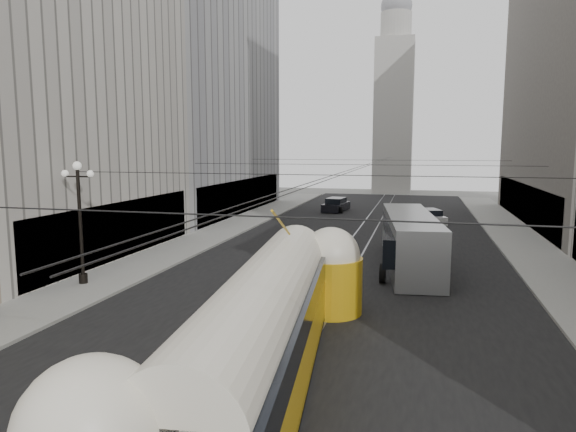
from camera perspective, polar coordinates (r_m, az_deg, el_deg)
The scene contains 13 objects.
road at distance 38.20m, azimuth 7.60°, elevation -3.34°, with size 20.00×85.00×0.02m, color black.
sidewalk_left at distance 44.49m, azimuth -7.37°, elevation -1.67°, with size 4.00×72.00×0.15m, color gray.
sidewalk_right at distance 42.07m, azimuth 24.67°, elevation -2.85°, with size 4.00×72.00×0.15m, color gray.
rail_left at distance 38.29m, azimuth 6.48°, elevation -3.29°, with size 0.12×85.00×0.04m, color gray.
rail_right at distance 38.12m, azimuth 8.72°, elevation -3.38°, with size 0.12×85.00×0.04m, color gray.
building_left_far at distance 58.53m, azimuth -10.64°, elevation 14.47°, with size 12.60×28.60×28.60m.
distant_tower at distance 85.21m, azimuth 11.70°, elevation 12.71°, with size 6.00×6.00×31.36m.
lamppost_left_mid at distance 28.59m, azimuth -22.12°, elevation 0.07°, with size 1.86×0.44×6.37m.
catenary at distance 36.51m, azimuth 7.76°, elevation 5.46°, with size 25.00×72.00×0.23m.
streetcar at distance 15.90m, azimuth -2.62°, elevation -12.03°, with size 4.33×17.49×3.85m.
city_bus at distance 31.94m, azimuth 13.40°, elevation -2.44°, with size 4.09×12.85×3.20m.
sedan_white_far at distance 50.75m, azimuth 15.48°, elevation -0.10°, with size 3.15×4.76×1.39m.
sedan_dark_far at distance 58.53m, azimuth 5.35°, elevation 1.21°, with size 2.67×5.12×1.54m.
Camera 1 is at (4.36, -4.75, 7.24)m, focal length 32.00 mm.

